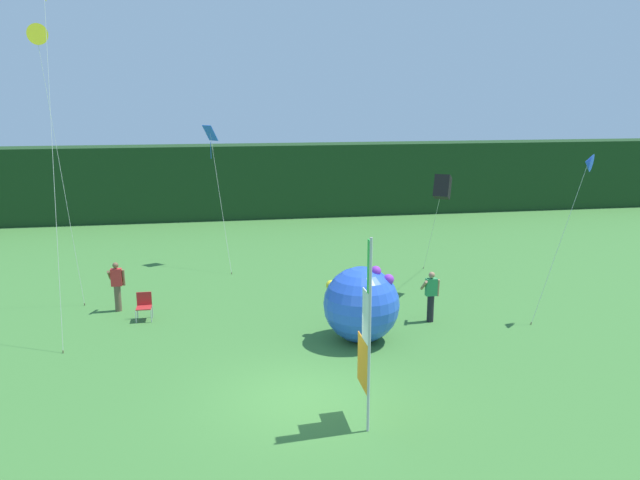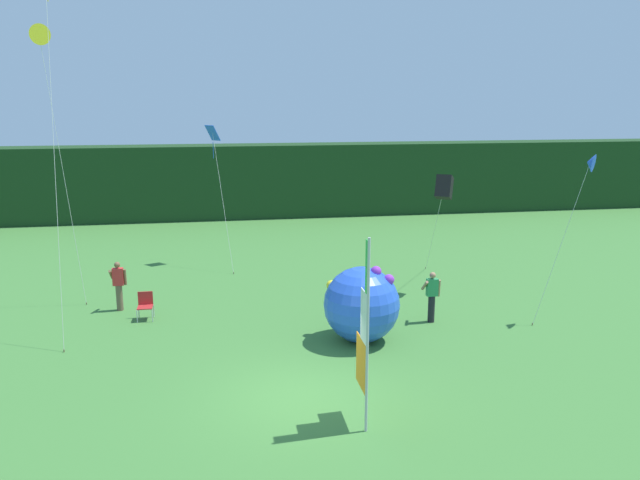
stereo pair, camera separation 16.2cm
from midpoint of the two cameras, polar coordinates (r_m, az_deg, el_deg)
ground_plane at (r=15.82m, az=-1.55°, el=-13.98°), size 120.00×120.00×0.00m
distant_treeline at (r=38.33m, az=-6.52°, el=5.33°), size 80.00×2.40×4.33m
banner_flag at (r=13.80m, az=4.36°, el=-8.71°), size 0.06×1.03×4.34m
person_near_banner at (r=22.46m, az=-17.55°, el=-3.86°), size 0.55×0.48×1.71m
person_mid_field at (r=20.67m, az=10.30°, el=-4.96°), size 0.55×0.48×1.67m
inflatable_balloon at (r=18.78m, az=4.03°, el=-5.82°), size 2.26×2.26×2.34m
folding_chair at (r=21.49m, az=-15.31°, el=-5.58°), size 0.51×0.51×0.89m
kite_blue_diamond_0 at (r=27.45m, az=-9.42°, el=8.84°), size 1.00×2.65×5.96m
kite_yellow_diamond_1 at (r=21.39m, az=-23.27°, el=19.10°), size 0.44×3.48×11.29m
kite_yellow_delta_2 at (r=23.51m, az=-23.85°, el=16.49°), size 1.28×0.98×9.46m
kite_black_box_3 at (r=23.39m, az=11.35°, el=4.70°), size 0.93×3.53×4.41m
kite_blue_delta_4 at (r=21.46m, az=23.41°, el=6.34°), size 2.00×0.64×5.43m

